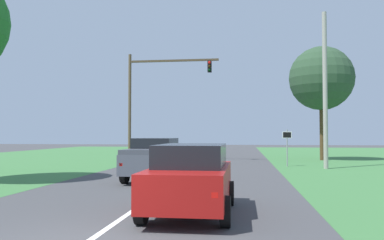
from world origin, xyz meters
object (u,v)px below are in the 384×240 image
(keep_moving_sign, at_px, (287,143))
(oak_tree_right, at_px, (321,79))
(traffic_light, at_px, (151,91))
(utility_pole_right, at_px, (325,90))
(red_suv_near, at_px, (191,177))
(pickup_truck_lead, at_px, (156,159))

(keep_moving_sign, height_order, oak_tree_right, oak_tree_right)
(traffic_light, height_order, oak_tree_right, oak_tree_right)
(utility_pole_right, bearing_deg, oak_tree_right, 80.61)
(red_suv_near, bearing_deg, pickup_truck_lead, 109.75)
(oak_tree_right, bearing_deg, keep_moving_sign, -117.52)
(red_suv_near, relative_size, keep_moving_sign, 1.85)
(keep_moving_sign, bearing_deg, traffic_light, 157.40)
(pickup_truck_lead, distance_m, utility_pole_right, 12.21)
(traffic_light, bearing_deg, utility_pole_right, -24.58)
(traffic_light, distance_m, utility_pole_right, 13.67)
(pickup_truck_lead, xyz_separation_m, keep_moving_sign, (6.88, 8.62, 0.57))
(pickup_truck_lead, relative_size, oak_tree_right, 0.55)
(traffic_light, xyz_separation_m, keep_moving_sign, (10.24, -4.26, -4.07))
(red_suv_near, bearing_deg, keep_moving_sign, 75.11)
(red_suv_near, bearing_deg, traffic_light, 106.51)
(utility_pole_right, bearing_deg, pickup_truck_lead, -141.52)
(traffic_light, relative_size, keep_moving_sign, 3.55)
(oak_tree_right, bearing_deg, traffic_light, -169.63)
(red_suv_near, distance_m, utility_pole_right, 16.37)
(pickup_truck_lead, relative_size, keep_moving_sign, 2.13)
(red_suv_near, bearing_deg, utility_pole_right, 66.17)
(utility_pole_right, bearing_deg, keep_moving_sign, 146.91)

